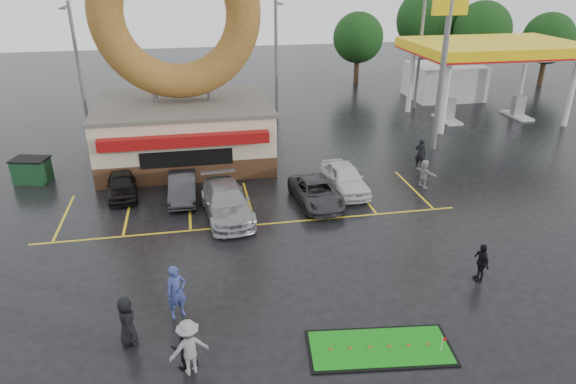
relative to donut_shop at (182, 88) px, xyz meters
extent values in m
plane|color=black|center=(3.00, -12.97, -4.46)|extent=(120.00, 120.00, 0.00)
cube|color=#472B19|center=(0.00, 0.03, -3.86)|extent=(10.00, 8.00, 1.20)
cube|color=beige|center=(0.00, 0.03, -2.11)|extent=(10.00, 8.00, 2.30)
cube|color=#59544C|center=(0.00, 0.03, -0.86)|extent=(10.20, 8.20, 0.20)
cube|color=maroon|center=(0.00, -4.27, -1.86)|extent=(9.00, 0.60, 0.60)
cylinder|color=slate|center=(-1.60, 0.03, -0.16)|extent=(0.30, 0.30, 1.20)
cylinder|color=slate|center=(1.60, 0.03, -0.16)|extent=(0.30, 0.30, 1.20)
torus|color=brown|center=(0.00, 0.03, 4.24)|extent=(9.60, 2.00, 9.60)
cylinder|color=silver|center=(18.00, 2.03, -1.96)|extent=(0.40, 0.40, 5.00)
cylinder|color=silver|center=(28.00, 2.03, -1.96)|extent=(0.40, 0.40, 5.00)
cylinder|color=silver|center=(18.00, 8.03, -1.96)|extent=(0.40, 0.40, 5.00)
cylinder|color=silver|center=(28.00, 8.03, -1.96)|extent=(0.40, 0.40, 5.00)
cube|color=silver|center=(23.00, 5.03, 0.79)|extent=(12.00, 8.00, 0.50)
cube|color=yellow|center=(23.00, 5.03, 1.09)|extent=(12.30, 8.30, 0.70)
cube|color=#99999E|center=(20.00, 5.03, -3.56)|extent=(0.90, 0.60, 1.60)
cube|color=#99999E|center=(26.00, 5.03, -3.56)|extent=(0.90, 0.60, 1.60)
cube|color=silver|center=(23.00, 12.03, -2.96)|extent=(6.00, 5.00, 3.00)
cylinder|color=slate|center=(16.00, -0.97, 0.54)|extent=(0.36, 0.36, 10.00)
cylinder|color=slate|center=(-7.00, 7.03, 0.04)|extent=(0.24, 0.24, 9.00)
cylinder|color=slate|center=(-7.00, 6.03, 4.24)|extent=(0.12, 2.00, 0.12)
cube|color=slate|center=(-7.00, 5.03, 4.19)|extent=(0.40, 0.18, 0.12)
cylinder|color=slate|center=(7.00, 8.03, 0.04)|extent=(0.24, 0.24, 9.00)
cylinder|color=slate|center=(7.00, 7.03, 4.24)|extent=(0.12, 2.00, 0.12)
cube|color=slate|center=(7.00, 6.03, 4.19)|extent=(0.40, 0.18, 0.12)
cylinder|color=slate|center=(19.00, 9.03, 0.04)|extent=(0.24, 0.24, 9.00)
cube|color=slate|center=(19.00, 7.03, 4.19)|extent=(0.40, 0.18, 0.12)
cylinder|color=#332114|center=(29.00, 17.03, -3.02)|extent=(0.50, 0.50, 2.88)
sphere|color=black|center=(29.00, 17.03, 0.74)|extent=(5.60, 5.60, 5.60)
cylinder|color=#332114|center=(35.00, 15.03, -3.20)|extent=(0.50, 0.50, 2.52)
sphere|color=black|center=(35.00, 15.03, 0.09)|extent=(4.90, 4.90, 4.90)
cylinder|color=#332114|center=(25.00, 21.03, -2.84)|extent=(0.50, 0.50, 3.24)
sphere|color=black|center=(25.00, 21.03, 1.39)|extent=(6.30, 6.30, 6.30)
cylinder|color=#332114|center=(17.00, 19.03, -3.20)|extent=(0.50, 0.50, 2.52)
sphere|color=black|center=(17.00, 19.03, 0.09)|extent=(4.90, 4.90, 4.90)
imported|color=black|center=(-3.43, -4.97, -3.84)|extent=(1.88, 3.81, 1.25)
imported|color=#2B2A2D|center=(-0.30, -5.93, -3.82)|extent=(1.43, 3.93, 1.29)
imported|color=#949599|center=(1.78, -8.37, -3.72)|extent=(2.57, 5.32, 1.49)
imported|color=#303032|center=(6.35, -7.81, -3.86)|extent=(2.35, 4.49, 1.21)
imported|color=silver|center=(8.24, -6.52, -3.72)|extent=(2.01, 4.44, 1.48)
imported|color=navy|center=(-0.49, -15.79, -3.48)|extent=(0.85, 0.72, 1.97)
imported|color=black|center=(-0.27, -18.36, -3.65)|extent=(0.95, 0.84, 1.63)
imported|color=gray|center=(-0.11, -18.61, -3.54)|extent=(1.34, 0.99, 1.85)
imported|color=black|center=(-2.04, -16.92, -3.61)|extent=(0.65, 0.90, 1.71)
imported|color=black|center=(10.95, -15.69, -3.69)|extent=(0.39, 0.92, 1.56)
imported|color=#969699|center=(12.62, -6.84, -3.68)|extent=(0.95, 1.52, 1.57)
imported|color=black|center=(13.65, -4.05, -3.56)|extent=(0.78, 0.74, 1.80)
cube|color=#1B4726|center=(-8.56, -2.05, -3.81)|extent=(2.05, 1.62, 1.30)
cube|color=black|center=(5.81, -18.72, -4.44)|extent=(4.81, 2.51, 0.05)
cube|color=#158316|center=(5.81, -18.72, -4.41)|extent=(4.58, 2.28, 0.03)
cylinder|color=silver|center=(7.65, -19.25, -4.15)|extent=(0.02, 0.02, 0.52)
cube|color=red|center=(7.72, -19.25, -3.94)|extent=(0.14, 0.01, 0.10)
camera|label=1|loc=(0.54, -30.84, 6.80)|focal=32.00mm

